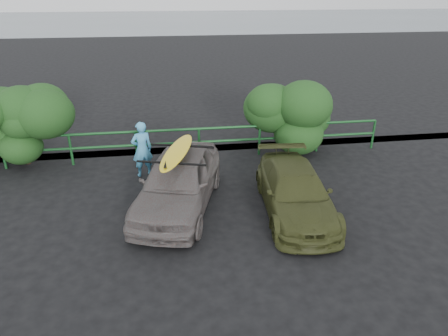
% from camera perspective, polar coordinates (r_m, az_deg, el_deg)
% --- Properties ---
extents(ground, '(80.00, 80.00, 0.00)m').
position_cam_1_polar(ground, '(8.76, -7.25, -11.76)').
color(ground, black).
extents(ocean, '(200.00, 200.00, 0.00)m').
position_cam_1_polar(ocean, '(67.27, -8.79, 20.01)').
color(ocean, slate).
rests_on(ocean, ground).
extents(guardrail, '(14.00, 0.08, 1.04)m').
position_cam_1_polar(guardrail, '(12.93, -8.00, 3.34)').
color(guardrail, '#154B1E').
rests_on(guardrail, ground).
extents(shrub_left, '(3.20, 2.40, 2.24)m').
position_cam_1_polar(shrub_left, '(13.99, -28.29, 4.84)').
color(shrub_left, '#1F481A').
rests_on(shrub_left, ground).
extents(shrub_right, '(3.20, 2.40, 2.22)m').
position_cam_1_polar(shrub_right, '(14.10, 12.73, 7.33)').
color(shrub_right, '#1F481A').
rests_on(shrub_right, ground).
extents(sedan, '(2.79, 4.47, 1.42)m').
position_cam_1_polar(sedan, '(10.04, -6.51, -1.89)').
color(sedan, '#5E5554').
rests_on(sedan, ground).
extents(olive_vehicle, '(1.88, 3.99, 1.13)m').
position_cam_1_polar(olive_vehicle, '(9.96, 10.14, -3.31)').
color(olive_vehicle, '#393E1B').
rests_on(olive_vehicle, ground).
extents(man, '(0.70, 0.56, 1.66)m').
position_cam_1_polar(man, '(11.85, -11.63, 2.65)').
color(man, '#47A2D5').
rests_on(man, ground).
extents(roof_rack, '(1.90, 1.57, 0.05)m').
position_cam_1_polar(roof_rack, '(9.73, -6.72, 2.00)').
color(roof_rack, black).
rests_on(roof_rack, sedan).
extents(surfboard, '(1.17, 2.48, 0.07)m').
position_cam_1_polar(surfboard, '(9.71, -6.73, 2.34)').
color(surfboard, gold).
rests_on(surfboard, roof_rack).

